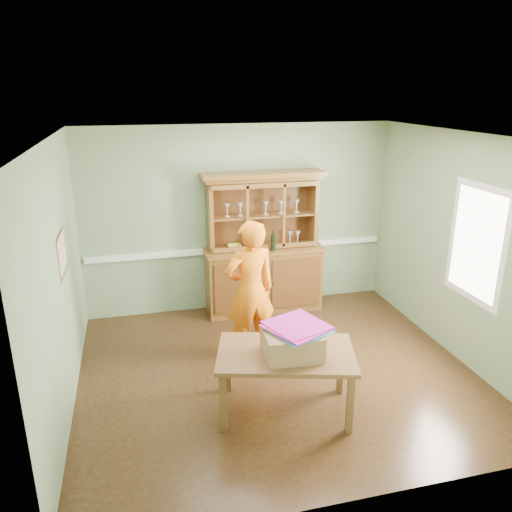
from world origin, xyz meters
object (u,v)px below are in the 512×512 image
object	(u,v)px
dining_table	(286,359)
cardboard_box	(292,344)
person	(250,291)
china_hutch	(263,263)

from	to	relation	value
dining_table	cardboard_box	world-z (taller)	cardboard_box
person	china_hutch	bearing A→B (deg)	-120.16
cardboard_box	person	world-z (taller)	person
china_hutch	cardboard_box	size ratio (longest dim) A/B	3.73
dining_table	person	world-z (taller)	person
cardboard_box	person	distance (m)	1.27
person	cardboard_box	bearing A→B (deg)	86.45
cardboard_box	person	size ratio (longest dim) A/B	0.32
cardboard_box	china_hutch	bearing A→B (deg)	81.33
dining_table	person	bearing A→B (deg)	109.52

